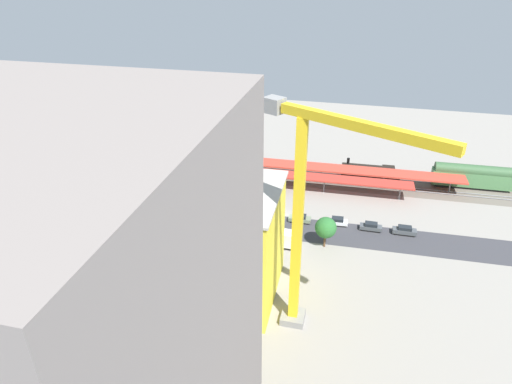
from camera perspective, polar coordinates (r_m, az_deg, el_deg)
ground_plane at (r=98.28m, az=3.88°, el=-3.13°), size 179.48×179.48×0.00m
rail_bed at (r=117.27m, az=5.78°, el=2.19°), size 112.52×16.90×0.01m
street_asphalt at (r=94.42m, az=3.37°, el=-4.52°), size 112.39×12.26×0.01m
track_rails at (r=117.19m, az=5.78°, el=2.26°), size 112.13×10.47×0.12m
platform_canopy_near at (r=108.24m, az=4.13°, el=2.21°), size 58.90×5.94×4.00m
platform_canopy_far at (r=113.26m, az=8.39°, el=3.13°), size 68.85×6.91×3.94m
locomotive at (r=118.39m, az=14.48°, el=2.57°), size 14.83×2.97×4.88m
passenger_coach at (r=121.04m, az=25.97°, el=1.87°), size 18.73×3.60×6.06m
freight_coach_far at (r=118.12m, az=-5.08°, el=4.11°), size 19.12×3.38×6.03m
parked_car_0 at (r=96.55m, az=18.48°, el=-4.73°), size 4.77×1.76×1.81m
parked_car_1 at (r=95.97m, az=14.50°, el=-4.35°), size 4.51×1.75×1.73m
parked_car_2 at (r=96.31m, az=10.39°, el=-3.75°), size 4.44×2.13×1.68m
parked_car_3 at (r=96.22m, az=5.62°, el=-3.42°), size 4.80×1.91×1.66m
parked_car_4 at (r=97.28m, az=1.49°, el=-2.94°), size 4.25×1.75×1.59m
parked_car_5 at (r=99.41m, az=-2.32°, el=-2.19°), size 4.23×1.87×1.67m
parked_car_6 at (r=101.41m, az=-6.64°, el=-1.74°), size 4.70×2.14×1.65m
construction_building at (r=76.43m, az=-12.65°, el=-5.44°), size 41.12×18.72×18.72m
construction_roof_slab at (r=71.75m, az=-13.43°, el=0.97°), size 41.74×19.33×0.40m
tower_crane at (r=59.89m, az=6.81°, el=-2.50°), size 22.82×12.53×34.76m
box_truck_0 at (r=96.00m, az=-15.27°, el=-3.84°), size 8.61×3.07×3.27m
box_truck_1 at (r=88.02m, az=1.89°, el=-5.82°), size 10.17×2.70×3.40m
street_tree_0 at (r=98.20m, az=-16.94°, el=-0.62°), size 5.49×5.49×8.42m
street_tree_1 at (r=88.59m, az=-0.39°, el=-2.82°), size 6.11×6.11×8.34m
street_tree_2 at (r=87.01m, az=8.93°, el=-4.54°), size 4.18×4.18×6.45m
street_tree_3 at (r=91.83m, az=-7.05°, el=-2.17°), size 6.19×6.19×7.95m
street_tree_4 at (r=100.23m, az=-17.43°, el=-0.46°), size 5.52×5.52×7.87m
street_tree_5 at (r=98.07m, az=-16.04°, el=-0.31°), size 5.91×5.91×8.97m
traffic_light at (r=89.93m, az=-3.24°, el=-2.85°), size 0.50×0.36×7.02m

